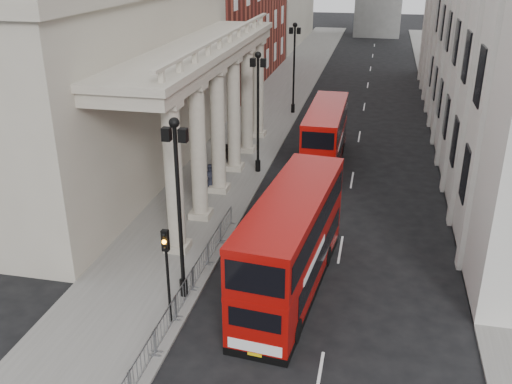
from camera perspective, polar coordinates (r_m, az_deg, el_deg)
name	(u,v)px	position (r m, az deg, el deg)	size (l,w,h in m)	color
ground	(166,355)	(23.39, -9.03, -15.83)	(260.00, 260.00, 0.00)	black
sidewalk_west	(255,129)	(50.03, -0.10, 6.30)	(6.00, 140.00, 0.12)	slate
sidewalk_east	(452,142)	(49.36, 19.03, 4.77)	(3.00, 140.00, 0.12)	slate
kerb	(288,131)	(49.50, 3.26, 6.09)	(0.20, 140.00, 0.14)	slate
portico_building	(107,88)	(39.96, -14.67, 10.02)	(9.00, 28.00, 12.00)	#A29988
lamp_post_south	(179,199)	(24.22, -7.75, -0.65)	(1.05, 0.44, 8.32)	black
lamp_post_mid	(258,105)	(38.81, 0.20, 8.73)	(1.05, 0.44, 8.32)	black
lamp_post_north	(294,62)	(54.21, 3.83, 12.85)	(1.05, 0.44, 8.32)	black
traffic_light	(167,260)	(23.32, -8.94, -6.70)	(0.28, 0.33, 4.30)	black
crowd_barriers	(175,308)	(24.75, -8.05, -11.37)	(0.50, 18.75, 1.10)	gray
bus_near	(292,241)	(25.82, 3.58, -4.94)	(3.66, 11.10, 4.70)	#910906
bus_far	(325,135)	(41.54, 6.95, 5.70)	(2.46, 9.92, 4.28)	#A20A07
pedestrian_a	(199,176)	(37.13, -5.69, 1.64)	(0.67, 0.44, 1.84)	black
pedestrian_b	(226,154)	(41.39, -2.99, 3.81)	(0.75, 0.58, 1.54)	#292421
pedestrian_c	(211,177)	(36.94, -4.56, 1.51)	(0.86, 0.56, 1.76)	black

